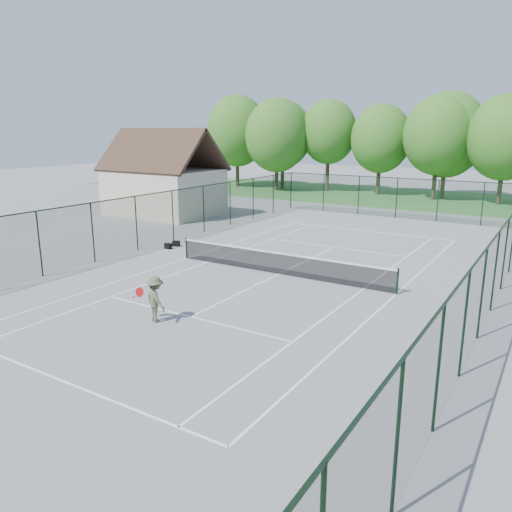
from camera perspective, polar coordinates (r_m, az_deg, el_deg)
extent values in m
plane|color=gray|center=(23.14, 2.63, -2.09)|extent=(140.00, 140.00, 0.00)
cube|color=#3D7C36|center=(50.97, 19.54, 6.11)|extent=(80.00, 16.00, 0.01)
cube|color=white|center=(33.72, 12.62, 2.79)|extent=(10.97, 0.08, 0.01)
cube|color=white|center=(14.70, -21.45, -13.05)|extent=(10.97, 0.08, 0.01)
cube|color=white|center=(28.71, 8.92, 0.99)|extent=(8.23, 0.08, 0.01)
cube|color=white|center=(18.12, -7.45, -6.89)|extent=(8.23, 0.08, 0.01)
cube|color=white|center=(21.13, 15.73, -4.22)|extent=(0.08, 23.77, 0.01)
cube|color=white|center=(26.16, -7.89, -0.27)|extent=(0.08, 23.77, 0.01)
cube|color=white|center=(21.52, 12.23, -3.66)|extent=(0.08, 23.77, 0.01)
cube|color=white|center=(25.33, -5.51, -0.68)|extent=(0.08, 23.77, 0.01)
cube|color=white|center=(23.14, 2.63, -2.08)|extent=(0.08, 12.80, 0.01)
cylinder|color=black|center=(26.04, -7.96, 0.90)|extent=(0.08, 0.08, 1.10)
cylinder|color=black|center=(20.96, 15.87, -2.81)|extent=(0.08, 0.08, 1.10)
cube|color=black|center=(23.00, 2.64, -0.89)|extent=(11.00, 0.02, 0.96)
cube|color=white|center=(22.88, 2.65, 0.32)|extent=(11.00, 0.05, 0.07)
cube|color=black|center=(39.24, 15.77, 6.39)|extent=(18.00, 0.02, 3.00)
cube|color=black|center=(20.09, 25.64, -1.60)|extent=(0.02, 36.00, 3.00)
cube|color=black|center=(28.19, -13.51, 3.63)|extent=(0.02, 36.00, 3.00)
cube|color=black|center=(39.08, 15.92, 8.57)|extent=(18.00, 0.05, 0.05)
cube|color=black|center=(19.77, 26.11, 2.58)|extent=(0.05, 36.00, 0.05)
cube|color=black|center=(27.96, -13.69, 6.65)|extent=(0.05, 36.00, 0.05)
cube|color=beige|center=(40.08, -10.45, 7.21)|extent=(8.00, 6.00, 3.50)
cube|color=#442F21|center=(40.95, -9.22, 11.97)|extent=(8.60, 3.27, 3.27)
cube|color=#442F21|center=(38.73, -12.19, 11.72)|extent=(8.60, 3.27, 3.27)
cylinder|color=#403120|center=(56.62, 3.04, 9.77)|extent=(0.40, 0.40, 4.20)
ellipsoid|color=#407D27|center=(56.45, 3.09, 13.72)|extent=(6.40, 6.40, 7.40)
cylinder|color=#403120|center=(50.74, 19.74, 8.45)|extent=(0.40, 0.40, 4.20)
ellipsoid|color=#407D27|center=(50.56, 20.12, 12.84)|extent=(6.40, 6.40, 7.40)
cube|color=black|center=(28.41, -10.03, 1.13)|extent=(0.41, 0.26, 0.32)
cube|color=black|center=(28.95, -9.12, 1.41)|extent=(0.47, 0.37, 0.32)
imported|color=#4F573C|center=(17.63, -11.39, -4.88)|extent=(1.19, 0.93, 1.62)
sphere|color=#ADDF2B|center=(17.18, -7.59, -5.37)|extent=(0.07, 0.07, 0.07)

